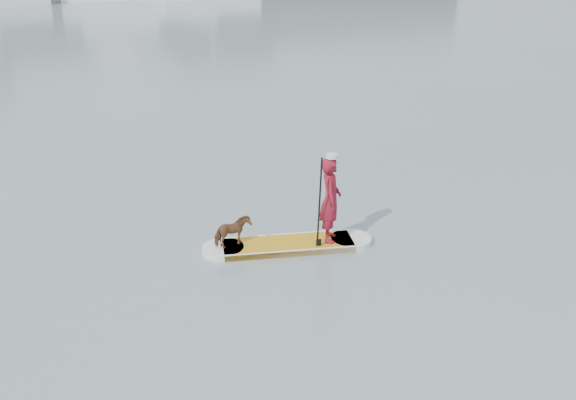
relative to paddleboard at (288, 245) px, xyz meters
name	(u,v)px	position (x,y,z in m)	size (l,w,h in m)	color
ground	(237,224)	(-0.52, 1.43, -0.06)	(140.00, 140.00, 0.00)	slate
paddleboard	(288,245)	(0.00, 0.00, 0.00)	(3.21, 1.46, 0.12)	#C58B12
paddler	(330,200)	(0.79, -0.21, 0.89)	(0.61, 0.40, 1.67)	maroon
white_cap	(332,156)	(0.79, -0.21, 1.76)	(0.22, 0.22, 0.07)	silver
dog	(232,232)	(-1.02, 0.28, 0.36)	(0.32, 0.70, 0.59)	brown
paddle	(319,213)	(0.47, -0.38, 0.74)	(0.11, 0.30, 2.00)	black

